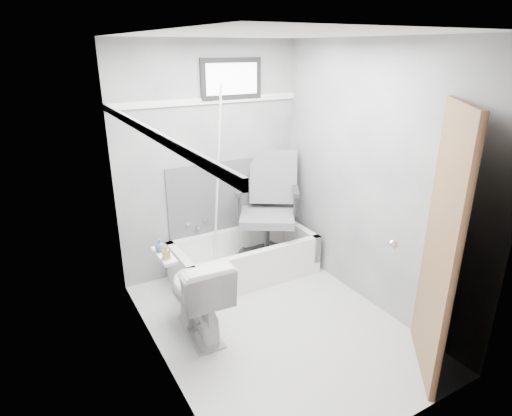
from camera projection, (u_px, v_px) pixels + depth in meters
floor at (276, 325)px, 3.80m from camera, size 2.60×2.60×0.00m
ceiling at (281, 34)px, 2.95m from camera, size 2.60×2.60×0.00m
wall_back at (211, 162)px, 4.43m from camera, size 2.00×0.02×2.40m
wall_front at (407, 267)px, 2.32m from camera, size 2.00×0.02×2.40m
wall_left at (154, 222)px, 2.91m from camera, size 0.02×2.60×2.40m
wall_right at (372, 180)px, 3.84m from camera, size 0.02×2.60×2.40m
bathtub at (245, 257)px, 4.57m from camera, size 1.50×0.70×0.42m
office_chair at (267, 209)px, 4.54m from camera, size 0.92×0.92×1.16m
toilet at (198, 294)px, 3.58m from camera, size 0.47×0.79×0.75m
door at (504, 257)px, 2.86m from camera, size 0.78×0.78×2.00m
window at (231, 79)px, 4.24m from camera, size 0.66×0.04×0.40m
backerboard at (233, 195)px, 4.68m from camera, size 1.50×0.02×0.78m
trim_back at (209, 101)px, 4.20m from camera, size 2.00×0.02×0.06m
trim_left at (148, 131)px, 2.70m from camera, size 0.02×2.60×0.06m
pole at (217, 182)px, 4.27m from camera, size 0.02×0.32×1.93m
shelf at (164, 255)px, 3.10m from camera, size 0.10×0.32×0.02m
soap_bottle_a at (166, 252)px, 3.01m from camera, size 0.05×0.05×0.11m
soap_bottle_b at (160, 245)px, 3.12m from camera, size 0.10×0.10×0.10m
faucet at (197, 224)px, 4.54m from camera, size 0.26×0.10×0.16m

